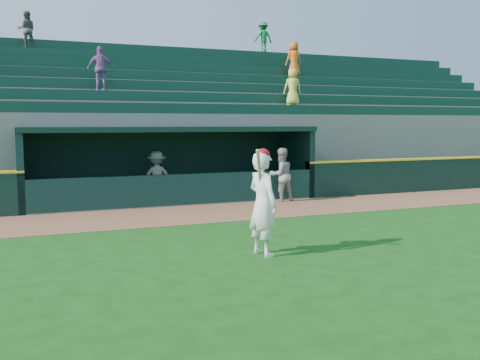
# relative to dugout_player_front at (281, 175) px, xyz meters

# --- Properties ---
(ground) EXTENTS (120.00, 120.00, 0.00)m
(ground) POSITION_rel_dugout_player_front_xyz_m (-3.32, -6.22, -0.88)
(ground) COLOR #144812
(ground) RESTS_ON ground
(warning_track) EXTENTS (40.00, 3.00, 0.01)m
(warning_track) POSITION_rel_dugout_player_front_xyz_m (-3.32, -1.32, -0.88)
(warning_track) COLOR brown
(warning_track) RESTS_ON ground
(field_wall_right) EXTENTS (15.50, 0.30, 1.20)m
(field_wall_right) POSITION_rel_dugout_player_front_xyz_m (8.93, 0.33, -0.28)
(field_wall_right) COLOR black
(field_wall_right) RESTS_ON ground
(wall_stripe_right) EXTENTS (15.50, 0.32, 0.06)m
(wall_stripe_right) POSITION_rel_dugout_player_front_xyz_m (8.93, 0.33, 0.35)
(wall_stripe_right) COLOR yellow
(wall_stripe_right) RESTS_ON field_wall_right
(dugout_player_front) EXTENTS (0.92, 0.76, 1.76)m
(dugout_player_front) POSITION_rel_dugout_player_front_xyz_m (0.00, 0.00, 0.00)
(dugout_player_front) COLOR #9A9B96
(dugout_player_front) RESTS_ON ground
(dugout_player_inside) EXTENTS (1.11, 0.69, 1.65)m
(dugout_player_inside) POSITION_rel_dugout_player_front_xyz_m (-3.78, 1.57, -0.05)
(dugout_player_inside) COLOR #A3A39E
(dugout_player_inside) RESTS_ON ground
(dugout) EXTENTS (9.40, 2.80, 2.46)m
(dugout) POSITION_rel_dugout_player_front_xyz_m (-3.32, 1.79, 0.48)
(dugout) COLOR slate
(dugout) RESTS_ON ground
(stands) EXTENTS (34.50, 6.25, 7.42)m
(stands) POSITION_rel_dugout_player_front_xyz_m (-3.35, 6.35, 1.51)
(stands) COLOR slate
(stands) RESTS_ON ground
(batter_at_plate) EXTENTS (0.66, 0.86, 2.11)m
(batter_at_plate) POSITION_rel_dugout_player_front_xyz_m (-3.54, -6.34, 0.16)
(batter_at_plate) COLOR white
(batter_at_plate) RESTS_ON ground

